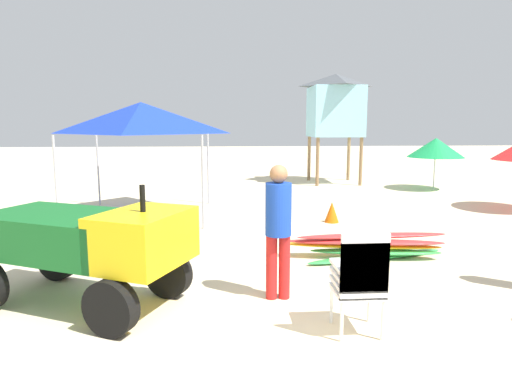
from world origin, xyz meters
TOP-DOWN VIEW (x-y plane):
  - ground at (0.00, 0.00)m, footprint 80.00×80.00m
  - utility_cart at (-2.17, 1.33)m, footprint 2.81×2.16m
  - stacked_plastic_chairs at (0.82, 0.33)m, footprint 0.48×0.48m
  - surfboard_pile at (1.80, 2.90)m, footprint 2.73×0.86m
  - lifeguard_near_right at (0.11, 1.37)m, footprint 0.32×0.32m
  - popup_canopy at (-2.46, 6.62)m, footprint 2.99×2.99m
  - lifeguard_tower at (3.50, 12.14)m, footprint 1.98×1.98m
  - beach_umbrella_left at (6.43, 10.21)m, footprint 1.83×1.83m
  - traffic_cone_near at (1.83, 5.56)m, footprint 0.32×0.32m

SIDE VIEW (x-z plane):
  - ground at x=0.00m, z-range 0.00..0.00m
  - surfboard_pile at x=1.80m, z-range 0.00..0.40m
  - traffic_cone_near at x=1.83m, z-range 0.00..0.46m
  - stacked_plastic_chairs at x=0.82m, z-range 0.10..1.21m
  - utility_cart at x=-2.17m, z-range 0.03..1.53m
  - lifeguard_near_right at x=0.11m, z-range 0.12..1.80m
  - beach_umbrella_left at x=6.43m, z-range 0.54..2.26m
  - popup_canopy at x=-2.46m, z-range 0.97..3.64m
  - lifeguard_tower at x=3.50m, z-range 0.87..4.84m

